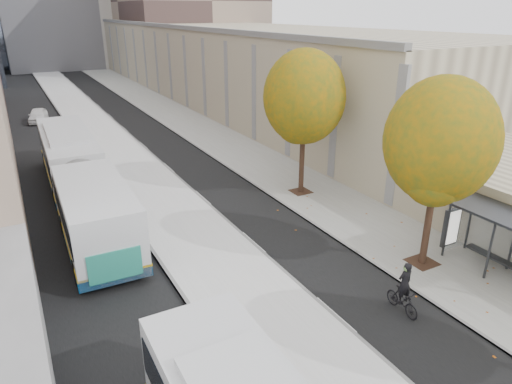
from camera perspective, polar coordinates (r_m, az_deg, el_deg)
bus_platform at (r=35.12m, az=-16.96°, el=4.81°), size 4.25×150.00×0.15m
sidewalk at (r=37.42m, az=-4.91°, el=6.65°), size 4.75×150.00×0.08m
building_tan at (r=67.52m, az=-6.25°, el=16.78°), size 18.00×92.00×8.00m
bus_shelter at (r=19.88m, az=29.19°, el=-3.58°), size 1.90×4.40×2.53m
tree_c at (r=18.36m, az=22.09°, el=5.94°), size 4.20×4.20×7.28m
tree_d at (r=24.83m, az=6.06°, el=11.70°), size 4.40×4.40×7.60m
bus_far at (r=25.64m, az=-21.30°, el=1.83°), size 3.08×18.35×3.05m
cyclist at (r=16.79m, az=17.91°, el=-12.04°), size 0.58×1.53×1.94m
distant_car at (r=47.71m, az=-25.59°, el=8.64°), size 2.14×3.90×1.26m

